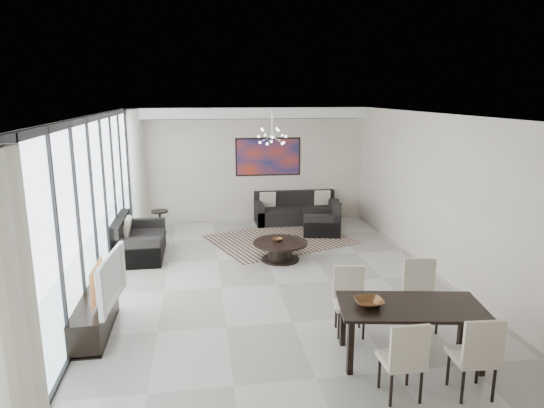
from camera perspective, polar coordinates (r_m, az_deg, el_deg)
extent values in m
cube|color=#A8A39B|center=(8.53, 0.55, -9.39)|extent=(6.00, 9.00, 0.02)
cube|color=white|center=(7.90, 0.60, 10.32)|extent=(6.00, 9.00, 0.02)
cube|color=#B8AB9D|center=(12.47, -2.75, 4.62)|extent=(6.00, 0.02, 2.90)
cube|color=#B8AB9D|center=(3.97, 11.39, -14.31)|extent=(6.00, 0.02, 2.90)
cube|color=#B8AB9D|center=(9.06, 19.59, 0.71)|extent=(0.02, 9.00, 2.90)
cube|color=silver|center=(8.17, -20.52, -0.62)|extent=(0.01, 8.95, 2.85)
cube|color=black|center=(7.97, -21.03, 9.22)|extent=(0.04, 8.95, 0.10)
cube|color=black|center=(8.59, -19.50, -9.86)|extent=(0.04, 8.95, 0.06)
cube|color=black|center=(5.38, -26.45, -8.01)|extent=(0.04, 0.05, 2.88)
cube|color=black|center=(6.29, -23.76, -4.83)|extent=(0.04, 0.05, 2.88)
cube|color=black|center=(7.22, -21.77, -2.45)|extent=(0.04, 0.05, 2.88)
cube|color=black|center=(8.17, -20.25, -0.61)|extent=(0.04, 0.05, 2.88)
cube|color=black|center=(9.12, -19.04, 0.84)|extent=(0.04, 0.05, 2.88)
cube|color=black|center=(10.09, -18.07, 2.01)|extent=(0.04, 0.05, 2.88)
cube|color=black|center=(11.06, -17.26, 2.98)|extent=(0.04, 0.05, 2.88)
cube|color=black|center=(12.04, -16.58, 3.79)|extent=(0.04, 0.05, 2.88)
cylinder|color=white|center=(4.34, -29.23, -13.32)|extent=(0.36, 0.36, 2.85)
cylinder|color=white|center=(12.17, -15.84, 3.93)|extent=(0.36, 0.36, 2.85)
cube|color=white|center=(12.16, -2.72, 10.65)|extent=(5.98, 0.40, 0.26)
cube|color=#B13118|center=(12.49, -0.46, 5.57)|extent=(1.68, 0.04, 0.98)
cylinder|color=silver|center=(10.43, 0.00, 9.49)|extent=(0.02, 0.02, 0.55)
sphere|color=silver|center=(10.45, 0.00, 7.99)|extent=(0.12, 0.12, 0.12)
cube|color=black|center=(11.02, 0.87, -4.19)|extent=(3.49, 3.09, 0.01)
cylinder|color=black|center=(9.61, 0.98, -4.58)|extent=(1.08, 1.08, 0.04)
cylinder|color=black|center=(9.67, 0.98, -5.65)|extent=(0.48, 0.48, 0.34)
cylinder|color=black|center=(9.72, 0.97, -6.50)|extent=(0.76, 0.76, 0.03)
imported|color=brown|center=(9.62, 0.66, -4.22)|extent=(0.25, 0.25, 0.06)
cube|color=black|center=(12.44, 2.92, -1.32)|extent=(2.11, 0.86, 0.38)
cube|color=black|center=(12.68, 2.63, 0.74)|extent=(2.11, 0.17, 0.38)
cube|color=black|center=(12.26, -1.52, -1.10)|extent=(0.17, 0.86, 0.56)
cube|color=black|center=(12.65, 7.24, -0.77)|extent=(0.17, 0.86, 0.56)
cube|color=black|center=(10.25, -15.22, -4.83)|extent=(0.92, 1.63, 0.41)
cube|color=black|center=(10.18, -17.41, -2.68)|extent=(0.18, 1.63, 0.41)
cube|color=black|center=(9.53, -15.72, -5.62)|extent=(0.92, 0.18, 0.59)
cube|color=black|center=(10.91, -14.84, -3.22)|extent=(0.92, 0.18, 0.59)
cube|color=black|center=(11.51, 5.83, -2.56)|extent=(1.01, 1.05, 0.38)
cube|color=black|center=(11.44, 7.56, -0.76)|extent=(0.35, 0.91, 0.38)
cube|color=black|center=(11.84, 5.76, -1.70)|extent=(0.86, 0.34, 0.55)
cube|color=black|center=(11.14, 5.92, -2.64)|extent=(0.86, 0.34, 0.55)
cylinder|color=black|center=(11.70, -13.08, -0.86)|extent=(0.40, 0.40, 0.04)
cylinder|color=black|center=(11.76, -13.02, -2.14)|extent=(0.06, 0.06, 0.50)
cylinder|color=black|center=(11.83, -12.96, -3.28)|extent=(0.28, 0.28, 0.03)
cube|color=black|center=(7.28, -20.12, -12.42)|extent=(0.41, 1.46, 0.46)
imported|color=gray|center=(6.98, -19.27, -8.34)|extent=(0.27, 1.21, 0.69)
cube|color=black|center=(6.27, 16.04, -11.53)|extent=(1.86, 1.15, 0.04)
cube|color=black|center=(5.98, 9.20, -16.31)|extent=(0.07, 0.07, 0.69)
cube|color=black|center=(6.58, 8.35, -13.44)|extent=(0.07, 0.07, 0.69)
cube|color=black|center=(6.38, 23.61, -15.31)|extent=(0.07, 0.07, 0.69)
cube|color=black|center=(6.94, 21.46, -12.76)|extent=(0.07, 0.07, 0.69)
cube|color=#BAAC9A|center=(5.68, 14.92, -17.35)|extent=(0.43, 0.43, 0.06)
cube|color=#BAAC9A|center=(5.42, 15.88, -16.07)|extent=(0.43, 0.05, 0.52)
cylinder|color=black|center=(5.87, 12.52, -18.73)|extent=(0.04, 0.04, 0.40)
cylinder|color=black|center=(5.73, 17.11, -19.84)|extent=(0.04, 0.04, 0.40)
cube|color=#BAAC9A|center=(5.95, 22.50, -16.29)|extent=(0.47, 0.47, 0.06)
cube|color=#BAAC9A|center=(5.69, 23.63, -14.96)|extent=(0.44, 0.07, 0.54)
cylinder|color=black|center=(6.12, 20.02, -17.72)|extent=(0.04, 0.04, 0.41)
cylinder|color=black|center=(6.01, 24.63, -18.76)|extent=(0.04, 0.04, 0.41)
cube|color=#BAAC9A|center=(6.85, 9.17, -11.63)|extent=(0.49, 0.49, 0.06)
cube|color=#BAAC9A|center=(6.92, 9.02, -9.20)|extent=(0.42, 0.12, 0.51)
cylinder|color=black|center=(6.82, 10.71, -13.88)|extent=(0.04, 0.04, 0.39)
cylinder|color=black|center=(7.07, 7.55, -12.77)|extent=(0.04, 0.04, 0.39)
cube|color=#BAAC9A|center=(7.21, 17.21, -10.56)|extent=(0.52, 0.52, 0.06)
cube|color=#BAAC9A|center=(7.29, 16.93, -8.14)|extent=(0.45, 0.12, 0.54)
cylinder|color=black|center=(7.21, 18.83, -12.76)|extent=(0.04, 0.04, 0.42)
cylinder|color=black|center=(7.42, 15.39, -11.77)|extent=(0.04, 0.04, 0.42)
imported|color=brown|center=(6.10, 11.37, -11.32)|extent=(0.35, 0.35, 0.08)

